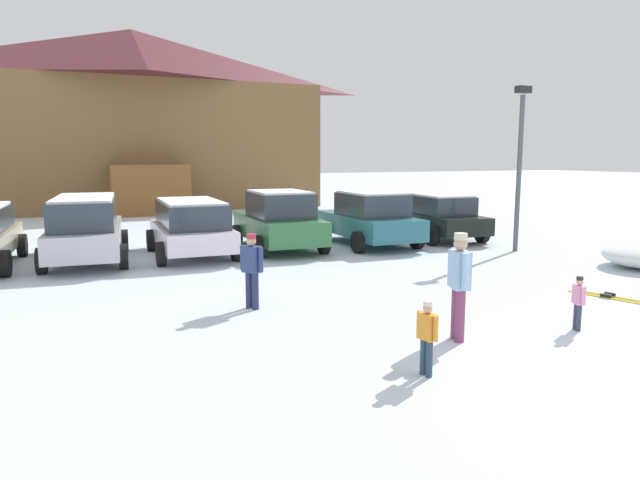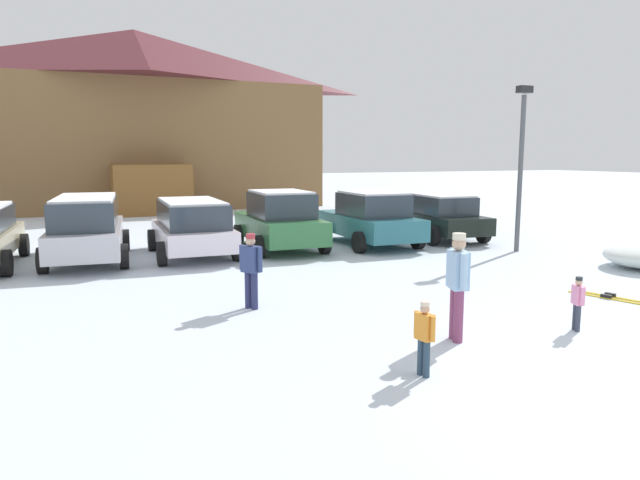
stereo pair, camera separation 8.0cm
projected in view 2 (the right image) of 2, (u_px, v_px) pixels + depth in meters
name	position (u px, v px, depth m)	size (l,w,h in m)	color
ski_lodge	(137.00, 118.00, 31.10)	(19.33, 10.13, 9.50)	brown
parked_silver_wagon	(87.00, 227.00, 15.24)	(2.41, 4.90, 1.75)	silver
parked_white_suv	(192.00, 226.00, 16.07)	(2.29, 4.24, 1.59)	white
parked_green_coupe	(280.00, 220.00, 17.18)	(2.30, 4.27, 1.78)	#31713E
parked_teal_hatchback	(371.00, 218.00, 17.99)	(2.29, 4.27, 1.70)	#2A6B76
parked_black_sedan	(440.00, 216.00, 19.28)	(2.33, 4.20, 1.53)	black
skier_child_in_pink_snowsuit	(578.00, 300.00, 9.20)	(0.20, 0.31, 0.89)	#34394B
skier_child_in_orange_jacket	(424.00, 334.00, 7.29)	(0.18, 0.36, 0.99)	#2B4154
skier_teen_in_navy_coat	(251.00, 267.00, 10.49)	(0.35, 0.45, 1.41)	navy
skier_adult_in_blue_parka	(458.00, 280.00, 8.65)	(0.35, 0.60, 1.67)	#7C3A5E
pair_of_skis	(610.00, 297.00, 11.38)	(0.78, 1.61, 0.08)	gold
lamp_post	(521.00, 159.00, 16.54)	(0.44, 0.24, 4.79)	#515459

